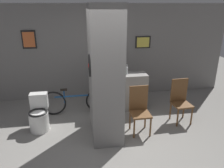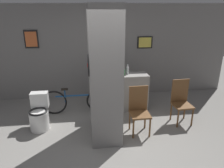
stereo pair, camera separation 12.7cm
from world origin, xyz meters
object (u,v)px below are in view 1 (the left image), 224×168
object	(u,v)px
chair_near_pillar	(139,108)
bottle_tall	(127,70)
bicycle	(76,101)
toilet	(39,116)
chair_by_doorway	(180,99)

from	to	relation	value
chair_near_pillar	bottle_tall	bearing A→B (deg)	90.97
chair_near_pillar	bicycle	bearing A→B (deg)	141.56
bicycle	bottle_tall	bearing A→B (deg)	4.23
toilet	chair_by_doorway	size ratio (longest dim) A/B	0.76
chair_by_doorway	bicycle	xyz separation A→B (m)	(-2.36, 0.73, -0.21)
chair_near_pillar	chair_by_doorway	bearing A→B (deg)	14.81
chair_near_pillar	bottle_tall	xyz separation A→B (m)	(-0.03, 1.11, 0.51)
chair_near_pillar	chair_by_doorway	size ratio (longest dim) A/B	1.00
bicycle	chair_near_pillar	bearing A→B (deg)	-37.78
toilet	chair_by_doorway	xyz separation A→B (m)	(3.16, -0.12, 0.22)
chair_near_pillar	chair_by_doorway	world-z (taller)	same
chair_near_pillar	chair_by_doorway	xyz separation A→B (m)	(1.05, 0.29, 0.00)
chair_by_doorway	toilet	bearing A→B (deg)	174.47
toilet	chair_near_pillar	size ratio (longest dim) A/B	0.76
bottle_tall	chair_by_doorway	bearing A→B (deg)	-37.29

